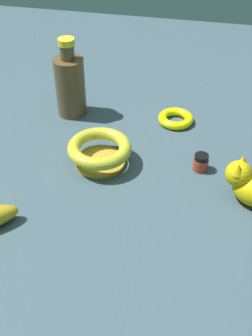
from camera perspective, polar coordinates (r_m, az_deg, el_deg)
The scene contains 6 objects.
ground at distance 0.91m, azimuth -0.00°, elevation -2.23°, with size 2.00×2.00×0.00m, color #384C56.
bangle at distance 1.11m, azimuth 6.72°, elevation 6.63°, with size 0.09×0.09×0.02m, color #F9F609.
bowl at distance 0.95m, azimuth -3.58°, elevation 2.36°, with size 0.14×0.14×0.06m.
cat_figurine at distance 0.88m, azimuth 16.55°, elevation -2.29°, with size 0.13×0.09×0.10m.
nail_polish_jar at distance 0.95m, azimuth 10.06°, elevation 0.75°, with size 0.03×0.03×0.04m.
bottle_tall at distance 1.11m, azimuth -7.54°, elevation 11.12°, with size 0.08×0.08×0.21m.
Camera 1 is at (-0.15, 0.66, 0.60)m, focal length 45.21 mm.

